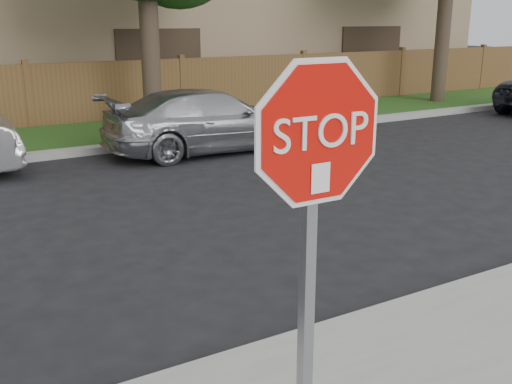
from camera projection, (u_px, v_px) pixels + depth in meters
ground at (290, 341)px, 5.15m from camera, size 90.00×90.00×0.00m
far_curb at (64, 153)px, 11.88m from camera, size 70.00×0.30×0.15m
grass_strip at (46, 140)px, 13.25m from camera, size 70.00×3.00×0.12m
fence at (29, 98)px, 14.36m from camera, size 70.00×0.12×1.60m
stop_sign at (315, 195)px, 2.99m from camera, size 1.01×0.13×2.55m
sedan_right at (210, 120)px, 12.26m from camera, size 4.42×1.84×1.28m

